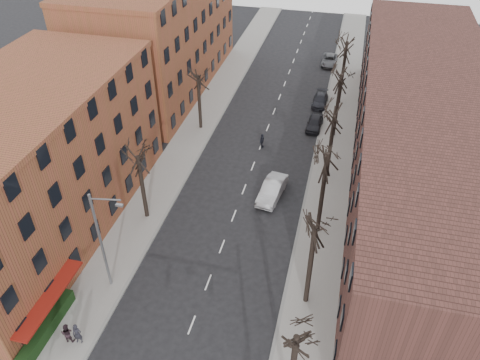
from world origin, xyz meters
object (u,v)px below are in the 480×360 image
Objects in this scene: silver_sedan at (272,190)px; parked_car_mid at (320,100)px; parked_car_near at (315,123)px; pedestrian_a at (77,334)px.

parked_car_mid is (2.46, 19.57, -0.19)m from silver_sedan.
parked_car_near is 34.71m from pedestrian_a.
silver_sedan is 21.19m from pedestrian_a.
silver_sedan is 13.90m from parked_car_near.
silver_sedan is 19.73m from parked_car_mid.
parked_car_near is 0.96× the size of parked_car_mid.
parked_car_mid is at bearing 92.80° from parked_car_near.
silver_sedan reaches higher than parked_car_mid.
silver_sedan is 2.83× the size of pedestrian_a.
parked_car_mid is 40.27m from pedestrian_a.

